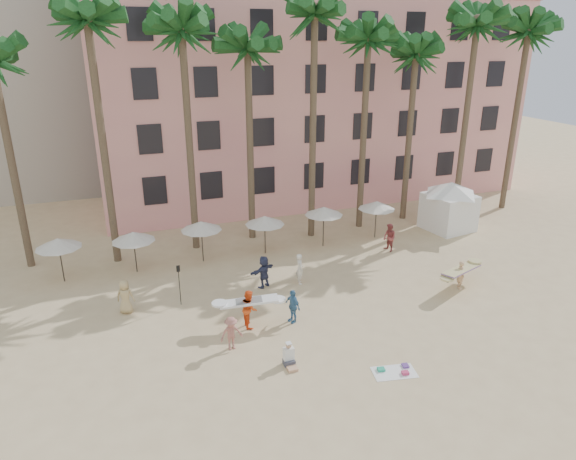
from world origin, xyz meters
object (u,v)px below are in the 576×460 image
(pink_hotel, at_px, (305,99))
(carrier_white, at_px, (249,307))
(carrier_yellow, at_px, (461,273))
(cabana, at_px, (450,202))

(pink_hotel, bearing_deg, carrier_white, -117.62)
(carrier_white, bearing_deg, pink_hotel, 62.38)
(carrier_yellow, xyz_separation_m, carrier_white, (-12.05, 0.09, 0.06))
(cabana, bearing_deg, carrier_yellow, -121.78)
(pink_hotel, relative_size, cabana, 6.81)
(pink_hotel, relative_size, carrier_yellow, 10.98)
(pink_hotel, xyz_separation_m, cabana, (5.71, -13.70, -5.93))
(carrier_white, bearing_deg, carrier_yellow, -0.44)
(carrier_yellow, relative_size, carrier_white, 1.11)
(pink_hotel, bearing_deg, cabana, -67.36)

